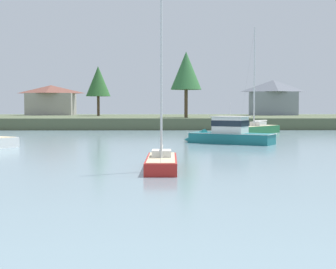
{
  "coord_description": "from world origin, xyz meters",
  "views": [
    {
      "loc": [
        -7.76,
        -7.41,
        3.9
      ],
      "look_at": [
        -6.92,
        44.18,
        1.05
      ],
      "focal_mm": 54.38,
      "sensor_mm": 36.0,
      "label": 1
    }
  ],
  "objects": [
    {
      "name": "cottage_near_water",
      "position": [
        -32.57,
        109.18,
        5.44
      ],
      "size": [
        11.13,
        8.07,
        6.8
      ],
      "color": "#9E998E",
      "rests_on": "far_shore_bank"
    },
    {
      "name": "cottage_behind_trees",
      "position": [
        17.86,
        107.15,
        6.03
      ],
      "size": [
        10.65,
        7.24,
        7.92
      ],
      "color": "gray",
      "rests_on": "far_shore_bank"
    },
    {
      "name": "shore_tree_center_left",
      "position": [
        -3.11,
        82.38,
        10.16
      ],
      "size": [
        5.46,
        5.46,
        11.62
      ],
      "color": "brown",
      "rests_on": "far_shore_bank"
    },
    {
      "name": "shore_tree_center",
      "position": [
        -20.68,
        99.84,
        9.15
      ],
      "size": [
        5.16,
        5.16,
        10.42
      ],
      "color": "brown",
      "rests_on": "far_shore_bank"
    },
    {
      "name": "sailboat_green",
      "position": [
        6.19,
        65.46,
        0.32
      ],
      "size": [
        8.1,
        9.02,
        15.81
      ],
      "color": "#236B3D",
      "rests_on": "ground"
    },
    {
      "name": "cruiser_teal",
      "position": [
        -1.01,
        46.12,
        0.68
      ],
      "size": [
        10.0,
        7.44,
        5.23
      ],
      "color": "#196B70",
      "rests_on": "ground"
    },
    {
      "name": "far_shore_bank",
      "position": [
        0.0,
        98.05,
        0.97
      ],
      "size": [
        231.3,
        44.66,
        1.93
      ],
      "primitive_type": "cube",
      "color": "#4C563D",
      "rests_on": "ground"
    },
    {
      "name": "sailboat_red",
      "position": [
        -7.65,
        23.8,
        0.23
      ],
      "size": [
        2.01,
        6.95,
        11.05
      ],
      "color": "#B2231E",
      "rests_on": "ground"
    }
  ]
}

